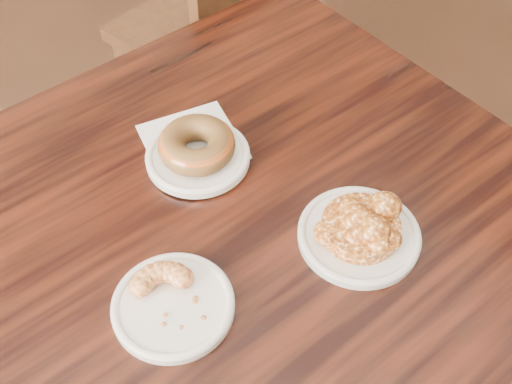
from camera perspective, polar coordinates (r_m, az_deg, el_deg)
cafe_table at (r=1.25m, az=-0.23°, el=-14.15°), size 1.05×1.05×0.75m
chair_far at (r=1.81m, az=-4.55°, el=14.16°), size 0.54×0.54×0.90m
napkin at (r=1.06m, az=-5.68°, el=4.45°), size 0.17×0.17×0.00m
plate_donut at (r=1.02m, az=-5.19°, el=3.14°), size 0.17×0.17×0.01m
plate_cruller at (r=0.87m, az=-7.37°, el=-10.02°), size 0.16×0.16×0.01m
plate_fritter at (r=0.93m, az=9.13°, el=-3.85°), size 0.18×0.18×0.01m
glazed_donut at (r=1.00m, az=-5.30°, el=4.21°), size 0.12×0.12×0.04m
apple_fritter at (r=0.92m, az=9.32°, el=-2.94°), size 0.16×0.16×0.04m
cruller_fragment at (r=0.85m, az=-7.51°, el=-9.33°), size 0.11×0.11×0.03m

